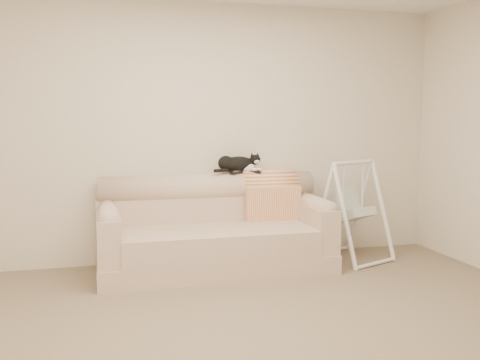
# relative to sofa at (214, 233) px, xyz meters

# --- Properties ---
(ground_plane) EXTENTS (5.00, 5.00, 0.00)m
(ground_plane) POSITION_rel_sofa_xyz_m (-0.01, -1.62, -0.35)
(ground_plane) COLOR #6D5C4C
(ground_plane) RESTS_ON ground
(room_shell) EXTENTS (5.04, 4.04, 2.60)m
(room_shell) POSITION_rel_sofa_xyz_m (-0.01, -1.62, 1.18)
(room_shell) COLOR beige
(room_shell) RESTS_ON ground
(sofa) EXTENTS (2.20, 0.93, 0.90)m
(sofa) POSITION_rel_sofa_xyz_m (0.00, 0.00, 0.00)
(sofa) COLOR #C3A997
(sofa) RESTS_ON ground
(remote_a) EXTENTS (0.18, 0.13, 0.03)m
(remote_a) POSITION_rel_sofa_xyz_m (0.30, 0.23, 0.56)
(remote_a) COLOR black
(remote_a) RESTS_ON sofa
(remote_b) EXTENTS (0.17, 0.14, 0.02)m
(remote_b) POSITION_rel_sofa_xyz_m (0.45, 0.21, 0.56)
(remote_b) COLOR black
(remote_b) RESTS_ON sofa
(tuxedo_cat) EXTENTS (0.51, 0.19, 0.20)m
(tuxedo_cat) POSITION_rel_sofa_xyz_m (0.31, 0.25, 0.64)
(tuxedo_cat) COLOR black
(tuxedo_cat) RESTS_ON sofa
(throw_blanket) EXTENTS (0.57, 0.38, 0.58)m
(throw_blanket) POSITION_rel_sofa_xyz_m (0.63, 0.23, 0.37)
(throw_blanket) COLOR orange
(throw_blanket) RESTS_ON sofa
(baby_swing) EXTENTS (0.83, 0.85, 1.03)m
(baby_swing) POSITION_rel_sofa_xyz_m (1.45, -0.03, 0.16)
(baby_swing) COLOR white
(baby_swing) RESTS_ON ground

